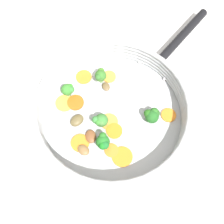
% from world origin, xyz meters
% --- Properties ---
extents(ground_plane, '(4.00, 4.00, 0.00)m').
position_xyz_m(ground_plane, '(0.00, 0.00, 0.00)').
color(ground_plane, silver).
extents(skillet, '(0.34, 0.34, 0.02)m').
position_xyz_m(skillet, '(0.00, 0.00, 0.01)').
color(skillet, '#B2B5B7').
rests_on(skillet, ground_plane).
extents(skillet_rim_wall, '(0.36, 0.36, 0.06)m').
position_xyz_m(skillet_rim_wall, '(0.00, 0.00, 0.05)').
color(skillet_rim_wall, '#B8BABE').
rests_on(skillet_rim_wall, skillet).
extents(skillet_handle, '(0.24, 0.05, 0.02)m').
position_xyz_m(skillet_handle, '(-0.29, -0.03, 0.03)').
color(skillet_handle, black).
rests_on(skillet_handle, skillet).
extents(skillet_rivet_left, '(0.01, 0.01, 0.01)m').
position_xyz_m(skillet_rivet_left, '(-0.16, 0.02, 0.02)').
color(skillet_rivet_left, '#B4B0B6').
rests_on(skillet_rivet_left, skillet).
extents(skillet_rivet_right, '(0.01, 0.01, 0.01)m').
position_xyz_m(skillet_rivet_right, '(-0.16, -0.06, 0.02)').
color(skillet_rivet_right, '#B5B5B7').
rests_on(skillet_rivet_right, skillet).
extents(carrot_slice_0, '(0.04, 0.04, 0.00)m').
position_xyz_m(carrot_slice_0, '(0.06, 0.06, 0.02)').
color(carrot_slice_0, orange).
rests_on(carrot_slice_0, skillet).
extents(carrot_slice_1, '(0.05, 0.05, 0.01)m').
position_xyz_m(carrot_slice_1, '(-0.07, -0.08, 0.02)').
color(carrot_slice_1, '#F99C39').
rests_on(carrot_slice_1, skillet).
extents(carrot_slice_2, '(0.05, 0.05, 0.00)m').
position_xyz_m(carrot_slice_2, '(-0.10, 0.10, 0.02)').
color(carrot_slice_2, orange).
rests_on(carrot_slice_2, skillet).
extents(carrot_slice_3, '(0.06, 0.06, 0.00)m').
position_xyz_m(carrot_slice_3, '(0.06, 0.09, 0.02)').
color(carrot_slice_3, orange).
rests_on(carrot_slice_3, skillet).
extents(carrot_slice_4, '(0.05, 0.05, 0.00)m').
position_xyz_m(carrot_slice_4, '(0.06, -0.10, 0.02)').
color(carrot_slice_4, '#F69B3D').
rests_on(carrot_slice_4, skillet).
extents(carrot_slice_5, '(0.06, 0.06, 0.00)m').
position_xyz_m(carrot_slice_5, '(-0.02, -0.13, 0.02)').
color(carrot_slice_5, orange).
rests_on(carrot_slice_5, skillet).
extents(carrot_slice_6, '(0.06, 0.06, 0.01)m').
position_xyz_m(carrot_slice_6, '(0.04, -0.08, 0.02)').
color(carrot_slice_6, '#D95C18').
rests_on(carrot_slice_6, skillet).
extents(carrot_slice_7, '(0.06, 0.06, 0.00)m').
position_xyz_m(carrot_slice_7, '(0.02, 0.01, 0.02)').
color(carrot_slice_7, orange).
rests_on(carrot_slice_7, skillet).
extents(carrot_slice_8, '(0.06, 0.06, 0.00)m').
position_xyz_m(carrot_slice_8, '(0.10, 0.00, 0.02)').
color(carrot_slice_8, orange).
rests_on(carrot_slice_8, skillet).
extents(carrot_slice_9, '(0.05, 0.05, 0.00)m').
position_xyz_m(carrot_slice_9, '(0.03, 0.03, 0.02)').
color(carrot_slice_9, orange).
rests_on(carrot_slice_9, skillet).
extents(broccoli_floret_0, '(0.03, 0.03, 0.04)m').
position_xyz_m(broccoli_floret_0, '(-0.05, -0.09, 0.04)').
color(broccoli_floret_0, '#719951').
rests_on(broccoli_floret_0, skillet).
extents(broccoli_floret_1, '(0.04, 0.04, 0.04)m').
position_xyz_m(broccoli_floret_1, '(-0.06, 0.07, 0.04)').
color(broccoli_floret_1, '#6B9A4F').
rests_on(broccoli_floret_1, skillet).
extents(broccoli_floret_2, '(0.03, 0.03, 0.04)m').
position_xyz_m(broccoli_floret_2, '(0.04, -0.11, 0.05)').
color(broccoli_floret_2, '#7EB36E').
rests_on(broccoli_floret_2, skillet).
extents(broccoli_floret_3, '(0.03, 0.04, 0.04)m').
position_xyz_m(broccoli_floret_3, '(0.07, 0.04, 0.04)').
color(broccoli_floret_3, '#729455').
rests_on(broccoli_floret_3, skillet).
extents(broccoli_floret_4, '(0.03, 0.03, 0.04)m').
position_xyz_m(broccoli_floret_4, '(0.04, -0.00, 0.04)').
color(broccoli_floret_4, '#6CA760').
rests_on(broccoli_floret_4, skillet).
extents(mushroom_piece_0, '(0.03, 0.03, 0.01)m').
position_xyz_m(mushroom_piece_0, '(0.11, 0.02, 0.02)').
color(mushroom_piece_0, olive).
rests_on(mushroom_piece_0, skillet).
extents(mushroom_piece_1, '(0.04, 0.04, 0.01)m').
position_xyz_m(mushroom_piece_1, '(0.08, 0.01, 0.02)').
color(mushroom_piece_1, brown).
rests_on(mushroom_piece_1, skillet).
extents(mushroom_piece_2, '(0.03, 0.03, 0.01)m').
position_xyz_m(mushroom_piece_2, '(-0.04, -0.06, 0.02)').
color(mushroom_piece_2, brown).
rests_on(mushroom_piece_2, skillet).
extents(mushroom_piece_3, '(0.04, 0.03, 0.01)m').
position_xyz_m(mushroom_piece_3, '(0.07, -0.05, 0.02)').
color(mushroom_piece_3, brown).
rests_on(mushroom_piece_3, skillet).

